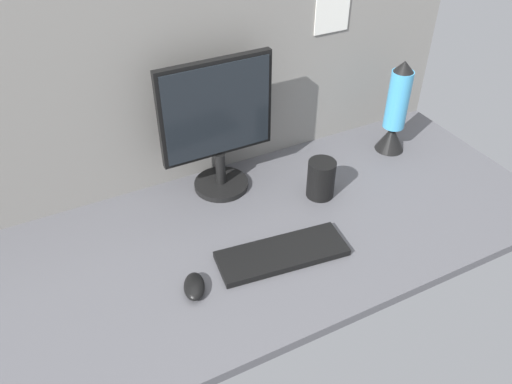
% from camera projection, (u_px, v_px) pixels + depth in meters
% --- Properties ---
extents(ground_plane, '(1.80, 0.80, 0.03)m').
position_uv_depth(ground_plane, '(263.00, 231.00, 1.58)').
color(ground_plane, '#515156').
extents(cubicle_wall_back, '(1.80, 0.06, 0.66)m').
position_uv_depth(cubicle_wall_back, '(209.00, 79.00, 1.63)').
color(cubicle_wall_back, gray).
rests_on(cubicle_wall_back, ground_plane).
extents(monitor, '(0.37, 0.18, 0.45)m').
position_uv_depth(monitor, '(217.00, 123.00, 1.58)').
color(monitor, black).
rests_on(monitor, ground_plane).
extents(keyboard, '(0.38, 0.17, 0.02)m').
position_uv_depth(keyboard, '(282.00, 254.00, 1.46)').
color(keyboard, black).
rests_on(keyboard, ground_plane).
extents(mouse, '(0.08, 0.11, 0.03)m').
position_uv_depth(mouse, '(194.00, 286.00, 1.36)').
color(mouse, black).
rests_on(mouse, ground_plane).
extents(mug_black_travel, '(0.09, 0.09, 0.13)m').
position_uv_depth(mug_black_travel, '(321.00, 179.00, 1.65)').
color(mug_black_travel, black).
rests_on(mug_black_travel, ground_plane).
extents(lava_lamp, '(0.11, 0.11, 0.34)m').
position_uv_depth(lava_lamp, '(395.00, 114.00, 1.82)').
color(lava_lamp, black).
rests_on(lava_lamp, ground_plane).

